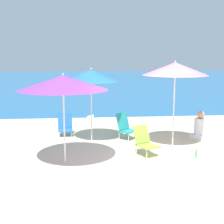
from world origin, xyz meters
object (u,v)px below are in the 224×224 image
object	(u,v)px
beach_chair_lime	(145,141)
water_bottle	(196,154)
beach_umbrella_pink	(175,69)
seagull	(91,117)
beach_umbrella_blue	(91,76)
beach_chair_teal	(125,126)
beach_chair_blue	(65,125)
person_seated_near	(200,128)
beach_umbrella_purple	(63,83)

from	to	relation	value
beach_chair_lime	water_bottle	bearing A→B (deg)	-41.48
beach_umbrella_pink	seagull	xyz separation A→B (m)	(-2.15, 3.65, -1.96)
beach_umbrella_blue	beach_chair_teal	bearing A→B (deg)	10.00
beach_chair_blue	person_seated_near	world-z (taller)	person_seated_near
beach_chair_lime	water_bottle	size ratio (longest dim) A/B	3.62
beach_chair_blue	person_seated_near	bearing A→B (deg)	-17.15
beach_umbrella_blue	beach_chair_blue	xyz separation A→B (m)	(-0.80, 0.78, -1.57)
beach_chair_lime	seagull	world-z (taller)	beach_chair_lime
beach_chair_lime	beach_chair_blue	bearing A→B (deg)	108.06
beach_umbrella_pink	beach_chair_blue	distance (m)	3.79
beach_umbrella_purple	beach_chair_lime	bearing A→B (deg)	14.00
beach_chair_blue	person_seated_near	distance (m)	4.09
beach_chair_lime	beach_chair_teal	world-z (taller)	beach_chair_teal
beach_umbrella_pink	beach_chair_blue	world-z (taller)	beach_umbrella_pink
beach_umbrella_pink	seagull	bearing A→B (deg)	120.52
beach_umbrella_blue	beach_chair_blue	distance (m)	1.93
person_seated_near	beach_umbrella_pink	bearing A→B (deg)	165.99
person_seated_near	beach_chair_lime	bearing A→B (deg)	168.86
person_seated_near	water_bottle	size ratio (longest dim) A/B	4.30
beach_umbrella_blue	seagull	xyz separation A→B (m)	(0.04, 2.93, -1.75)
beach_chair_teal	person_seated_near	distance (m)	2.21
seagull	beach_umbrella_pink	bearing A→B (deg)	-59.48
person_seated_near	beach_chair_blue	bearing A→B (deg)	122.36
beach_chair_blue	beach_chair_teal	world-z (taller)	beach_chair_teal
beach_chair_teal	water_bottle	world-z (taller)	beach_chair_teal
beach_chair_teal	seagull	bearing A→B (deg)	64.61
beach_chair_lime	beach_umbrella_pink	bearing A→B (deg)	11.19
beach_umbrella_pink	beach_chair_teal	size ratio (longest dim) A/B	2.96
water_bottle	seagull	bearing A→B (deg)	117.54
seagull	beach_umbrella_blue	bearing A→B (deg)	-90.77
beach_chair_blue	beach_chair_lime	bearing A→B (deg)	-50.86
beach_umbrella_purple	beach_chair_lime	world-z (taller)	beach_umbrella_purple
beach_chair_lime	person_seated_near	distance (m)	2.30
beach_chair_blue	water_bottle	bearing A→B (deg)	-42.05
beach_chair_blue	water_bottle	xyz separation A→B (m)	(3.28, -2.52, -0.24)
beach_umbrella_pink	beach_umbrella_blue	xyz separation A→B (m)	(-2.19, 0.71, -0.20)
beach_chair_lime	person_seated_near	xyz separation A→B (m)	(1.91, 1.28, -0.02)
beach_chair_teal	beach_umbrella_pink	bearing A→B (deg)	-81.26
beach_umbrella_purple	seagull	world-z (taller)	beach_umbrella_purple
beach_chair_blue	water_bottle	size ratio (longest dim) A/B	3.45
beach_chair_lime	beach_chair_blue	world-z (taller)	beach_chair_lime
water_bottle	beach_chair_teal	bearing A→B (deg)	127.69
beach_umbrella_purple	beach_chair_blue	distance (m)	3.07
beach_umbrella_blue	seagull	size ratio (longest dim) A/B	7.82
beach_umbrella_blue	beach_chair_teal	size ratio (longest dim) A/B	2.70
beach_umbrella_purple	beach_chair_teal	bearing A→B (deg)	51.15
beach_umbrella_blue	seagull	world-z (taller)	beach_umbrella_blue
beach_umbrella_pink	person_seated_near	distance (m)	2.10
beach_umbrella_purple	seagull	xyz separation A→B (m)	(0.70, 4.81, -1.71)
beach_umbrella_pink	beach_umbrella_blue	distance (m)	2.31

